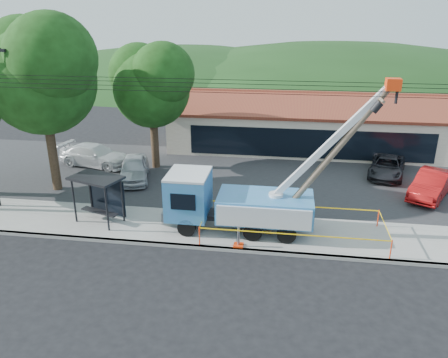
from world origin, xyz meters
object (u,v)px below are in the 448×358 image
bus_shelter (99,188)px  car_white (96,167)px  car_red (429,198)px  car_dark (386,177)px  leaning_pole (331,156)px  utility_truck (235,201)px  car_silver (135,181)px

bus_shelter → car_white: 9.72m
car_red → car_dark: size_ratio=1.02×
leaning_pole → car_dark: size_ratio=1.65×
bus_shelter → car_dark: bearing=48.3°
leaning_pole → bus_shelter: size_ratio=2.58×
utility_truck → car_white: (-11.33, 8.53, -1.71)m
car_silver → car_white: 4.49m
utility_truck → car_silver: (-7.54, 6.14, -1.71)m
utility_truck → car_white: bearing=143.0°
car_dark → utility_truck: bearing=-119.5°
utility_truck → car_dark: bearing=45.2°
car_red → utility_truck: bearing=-122.6°
bus_shelter → car_dark: 19.16m
utility_truck → leaning_pole: size_ratio=1.38×
car_red → leaning_pole: bearing=-108.8°
leaning_pole → bus_shelter: 11.97m
car_red → car_dark: 3.89m
car_red → car_dark: car_red is taller
leaning_pole → utility_truck: bearing=179.8°
car_red → car_white: bearing=-157.0°
car_silver → car_white: size_ratio=0.86×
leaning_pole → car_white: (-15.88, 8.55, -4.35)m
bus_shelter → car_silver: size_ratio=0.65×
utility_truck → car_white: utility_truck is taller
car_silver → car_red: 18.83m
car_white → utility_truck: bearing=-115.5°
utility_truck → car_silver: 9.87m
bus_shelter → car_silver: bus_shelter is taller
leaning_pole → car_dark: leaning_pole is taller
leaning_pole → car_silver: leaning_pole is taller
leaning_pole → car_silver: size_ratio=1.69×
car_white → car_silver: bearing=-110.8°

